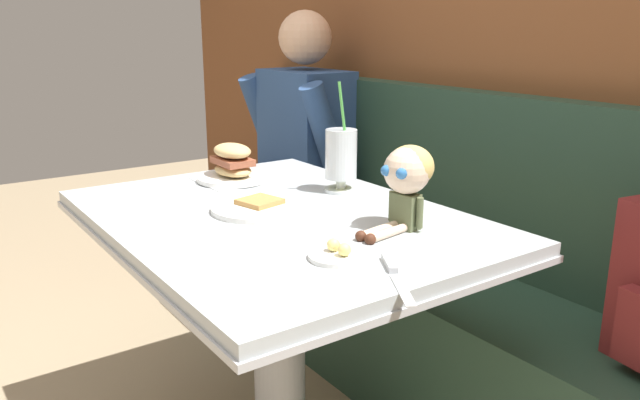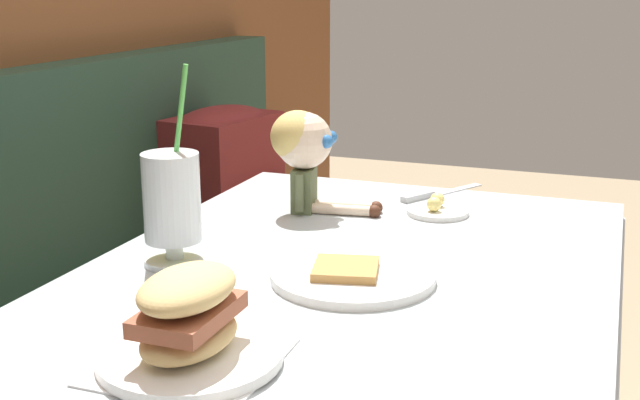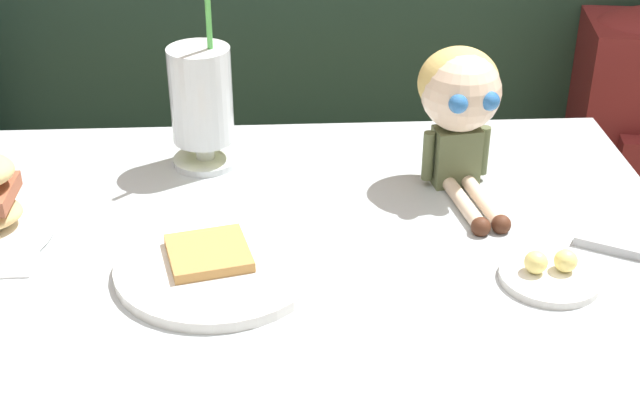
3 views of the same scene
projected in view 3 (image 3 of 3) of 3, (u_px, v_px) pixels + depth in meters
name	position (u px, v px, depth m)	size (l,w,h in m)	color
booth_bench	(268.00, 260.00, 1.83)	(2.60, 0.48, 1.00)	#233D2D
diner_table	(264.00, 382.00, 1.18)	(1.11, 0.81, 0.74)	#B2BCC1
toast_plate	(217.00, 264.00, 1.05)	(0.25, 0.25, 0.03)	white
milkshake_glass	(202.00, 100.00, 1.26)	(0.10, 0.10, 0.32)	silver
butter_saucer	(550.00, 273.00, 1.04)	(0.12, 0.12, 0.04)	white
butter_knife	(637.00, 254.00, 1.08)	(0.21, 0.13, 0.01)	silver
seated_doll	(460.00, 99.00, 1.19)	(0.13, 0.23, 0.20)	#5B6642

